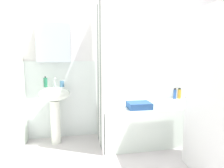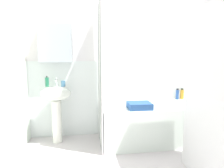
{
  "view_description": "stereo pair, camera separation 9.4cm",
  "coord_description": "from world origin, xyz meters",
  "px_view_note": "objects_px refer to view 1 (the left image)",
  "views": [
    {
      "loc": [
        -0.76,
        -1.6,
        1.21
      ],
      "look_at": [
        -0.32,
        0.7,
        0.9
      ],
      "focal_mm": 28.63,
      "sensor_mm": 36.0,
      "label": 1
    },
    {
      "loc": [
        -0.67,
        -1.61,
        1.21
      ],
      "look_at": [
        -0.32,
        0.7,
        0.9
      ],
      "focal_mm": 28.63,
      "sensor_mm": 36.0,
      "label": 2
    }
  ],
  "objects_px": {
    "sink": "(55,102)",
    "shampoo_bottle": "(175,94)",
    "conditioner_bottle": "(179,94)",
    "towel_folded": "(139,105)",
    "bathtub": "(150,122)",
    "soap_dispenser": "(45,82)",
    "toothbrush_cup": "(62,84)"
  },
  "relations": [
    {
      "from": "soap_dispenser",
      "to": "towel_folded",
      "type": "height_order",
      "value": "soap_dispenser"
    },
    {
      "from": "sink",
      "to": "soap_dispenser",
      "type": "distance_m",
      "value": 0.32
    },
    {
      "from": "soap_dispenser",
      "to": "sink",
      "type": "bearing_deg",
      "value": -19.83
    },
    {
      "from": "soap_dispenser",
      "to": "toothbrush_cup",
      "type": "relative_size",
      "value": 1.8
    },
    {
      "from": "shampoo_bottle",
      "to": "towel_folded",
      "type": "height_order",
      "value": "shampoo_bottle"
    },
    {
      "from": "toothbrush_cup",
      "to": "conditioner_bottle",
      "type": "xyz_separation_m",
      "value": [
        1.94,
        0.11,
        -0.23
      ]
    },
    {
      "from": "sink",
      "to": "toothbrush_cup",
      "type": "distance_m",
      "value": 0.29
    },
    {
      "from": "sink",
      "to": "conditioner_bottle",
      "type": "xyz_separation_m",
      "value": [
        2.05,
        0.13,
        0.03
      ]
    },
    {
      "from": "bathtub",
      "to": "shampoo_bottle",
      "type": "xyz_separation_m",
      "value": [
        0.56,
        0.27,
        0.37
      ]
    },
    {
      "from": "conditioner_bottle",
      "to": "towel_folded",
      "type": "distance_m",
      "value": 1.02
    },
    {
      "from": "toothbrush_cup",
      "to": "shampoo_bottle",
      "type": "bearing_deg",
      "value": 3.1
    },
    {
      "from": "bathtub",
      "to": "towel_folded",
      "type": "bearing_deg",
      "value": -141.51
    },
    {
      "from": "conditioner_bottle",
      "to": "toothbrush_cup",
      "type": "bearing_deg",
      "value": -176.7
    },
    {
      "from": "sink",
      "to": "towel_folded",
      "type": "height_order",
      "value": "sink"
    },
    {
      "from": "toothbrush_cup",
      "to": "bathtub",
      "type": "height_order",
      "value": "toothbrush_cup"
    },
    {
      "from": "toothbrush_cup",
      "to": "towel_folded",
      "type": "distance_m",
      "value": 1.14
    },
    {
      "from": "conditioner_bottle",
      "to": "shampoo_bottle",
      "type": "distance_m",
      "value": 0.09
    },
    {
      "from": "bathtub",
      "to": "sink",
      "type": "bearing_deg",
      "value": 173.54
    },
    {
      "from": "sink",
      "to": "shampoo_bottle",
      "type": "distance_m",
      "value": 1.96
    },
    {
      "from": "shampoo_bottle",
      "to": "towel_folded",
      "type": "xyz_separation_m",
      "value": [
        -0.81,
        -0.47,
        -0.04
      ]
    },
    {
      "from": "sink",
      "to": "bathtub",
      "type": "bearing_deg",
      "value": -6.46
    },
    {
      "from": "soap_dispenser",
      "to": "towel_folded",
      "type": "bearing_deg",
      "value": -17.5
    },
    {
      "from": "conditioner_bottle",
      "to": "towel_folded",
      "type": "relative_size",
      "value": 0.57
    },
    {
      "from": "shampoo_bottle",
      "to": "sink",
      "type": "bearing_deg",
      "value": -176.63
    },
    {
      "from": "soap_dispenser",
      "to": "toothbrush_cup",
      "type": "bearing_deg",
      "value": -7.14
    },
    {
      "from": "bathtub",
      "to": "towel_folded",
      "type": "distance_m",
      "value": 0.45
    },
    {
      "from": "sink",
      "to": "soap_dispenser",
      "type": "bearing_deg",
      "value": 160.17
    },
    {
      "from": "shampoo_bottle",
      "to": "towel_folded",
      "type": "distance_m",
      "value": 0.94
    },
    {
      "from": "conditioner_bottle",
      "to": "towel_folded",
      "type": "xyz_separation_m",
      "value": [
        -0.9,
        -0.48,
        -0.04
      ]
    },
    {
      "from": "towel_folded",
      "to": "shampoo_bottle",
      "type": "bearing_deg",
      "value": 30.29
    },
    {
      "from": "shampoo_bottle",
      "to": "towel_folded",
      "type": "relative_size",
      "value": 0.58
    },
    {
      "from": "sink",
      "to": "bathtub",
      "type": "xyz_separation_m",
      "value": [
        1.4,
        -0.16,
        -0.33
      ]
    }
  ]
}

